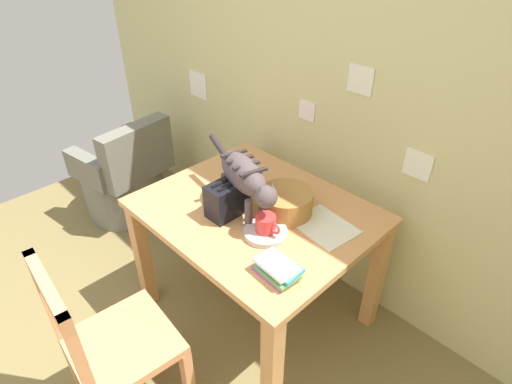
# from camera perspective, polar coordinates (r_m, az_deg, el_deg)

# --- Properties ---
(wall_rear) EXTENTS (4.56, 0.11, 2.50)m
(wall_rear) POSITION_cam_1_polar(r_m,az_deg,el_deg) (2.23, 12.81, 14.30)
(wall_rear) COLOR #D1CA8A
(wall_rear) RESTS_ON ground_plane
(dining_table) EXTENTS (1.11, 0.90, 0.74)m
(dining_table) POSITION_cam_1_polar(r_m,az_deg,el_deg) (2.13, 0.00, -4.32)
(dining_table) COLOR tan
(dining_table) RESTS_ON ground_plane
(cat) EXTENTS (0.61, 0.24, 0.29)m
(cat) POSITION_cam_1_polar(r_m,az_deg,el_deg) (1.94, -1.52, 2.09)
(cat) COLOR #4E4145
(cat) RESTS_ON dining_table
(saucer_bowl) EXTENTS (0.20, 0.20, 0.03)m
(saucer_bowl) POSITION_cam_1_polar(r_m,az_deg,el_deg) (1.91, 1.30, -5.53)
(saucer_bowl) COLOR #B4B1A6
(saucer_bowl) RESTS_ON dining_table
(coffee_mug) EXTENTS (0.13, 0.09, 0.08)m
(coffee_mug) POSITION_cam_1_polar(r_m,az_deg,el_deg) (1.88, 1.39, -4.32)
(coffee_mug) COLOR red
(coffee_mug) RESTS_ON saucer_bowl
(magazine) EXTENTS (0.30, 0.25, 0.01)m
(magazine) POSITION_cam_1_polar(r_m,az_deg,el_deg) (1.99, 9.28, -4.66)
(magazine) COLOR silver
(magazine) RESTS_ON dining_table
(book_stack) EXTENTS (0.19, 0.13, 0.07)m
(book_stack) POSITION_cam_1_polar(r_m,az_deg,el_deg) (1.71, 2.94, -10.44)
(book_stack) COLOR #9C50A1
(book_stack) RESTS_ON dining_table
(wicker_basket) EXTENTS (0.26, 0.26, 0.12)m
(wicker_basket) POSITION_cam_1_polar(r_m,az_deg,el_deg) (2.02, 4.06, -1.39)
(wicker_basket) COLOR #A7763C
(wicker_basket) RESTS_ON dining_table
(toaster) EXTENTS (0.12, 0.20, 0.18)m
(toaster) POSITION_cam_1_polar(r_m,az_deg,el_deg) (2.00, -3.92, -0.92)
(toaster) COLOR black
(toaster) RESTS_ON dining_table
(wooden_chair_near) EXTENTS (0.46, 0.46, 0.92)m
(wooden_chair_near) POSITION_cam_1_polar(r_m,az_deg,el_deg) (1.98, -18.90, -19.12)
(wooden_chair_near) COLOR tan
(wooden_chair_near) RESTS_ON ground_plane
(wicker_armchair) EXTENTS (0.63, 0.65, 0.78)m
(wicker_armchair) POSITION_cam_1_polar(r_m,az_deg,el_deg) (3.31, -17.21, 1.46)
(wicker_armchair) COLOR slate
(wicker_armchair) RESTS_ON ground_plane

